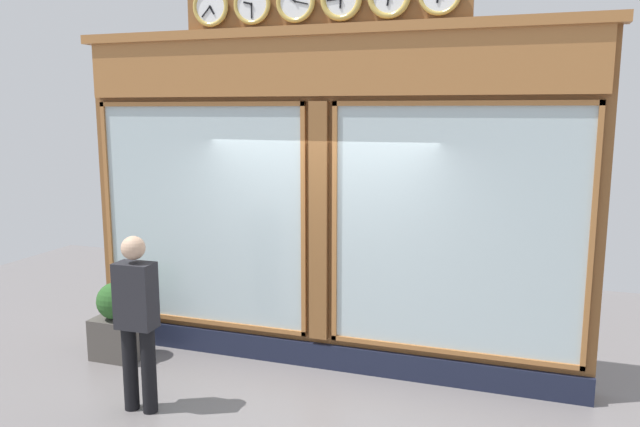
{
  "coord_description": "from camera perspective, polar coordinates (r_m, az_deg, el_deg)",
  "views": [
    {
      "loc": [
        -2.08,
        6.11,
        2.82
      ],
      "look_at": [
        0.0,
        0.0,
        1.73
      ],
      "focal_mm": 34.5,
      "sensor_mm": 36.0,
      "label": 1
    }
  ],
  "objects": [
    {
      "name": "shop_facade",
      "position": [
        6.63,
        0.35,
        1.48
      ],
      "size": [
        5.71,
        0.42,
        4.2
      ],
      "color": "brown",
      "rests_on": "ground_plane"
    },
    {
      "name": "pedestrian",
      "position": [
        6.01,
        -16.64,
        -9.13
      ],
      "size": [
        0.37,
        0.23,
        1.69
      ],
      "color": "black",
      "rests_on": "ground_plane"
    },
    {
      "name": "planter_box",
      "position": [
        7.53,
        -18.26,
        -10.96
      ],
      "size": [
        0.56,
        0.36,
        0.48
      ],
      "primitive_type": "cube",
      "color": "#4C4742",
      "rests_on": "ground_plane"
    },
    {
      "name": "planter_shrub",
      "position": [
        7.38,
        -18.44,
        -7.69
      ],
      "size": [
        0.42,
        0.42,
        0.42
      ],
      "primitive_type": "sphere",
      "color": "#285623",
      "rests_on": "planter_box"
    }
  ]
}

